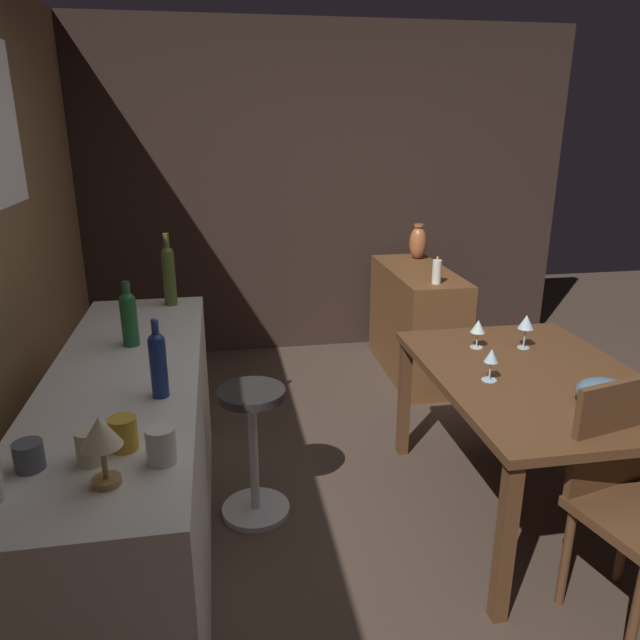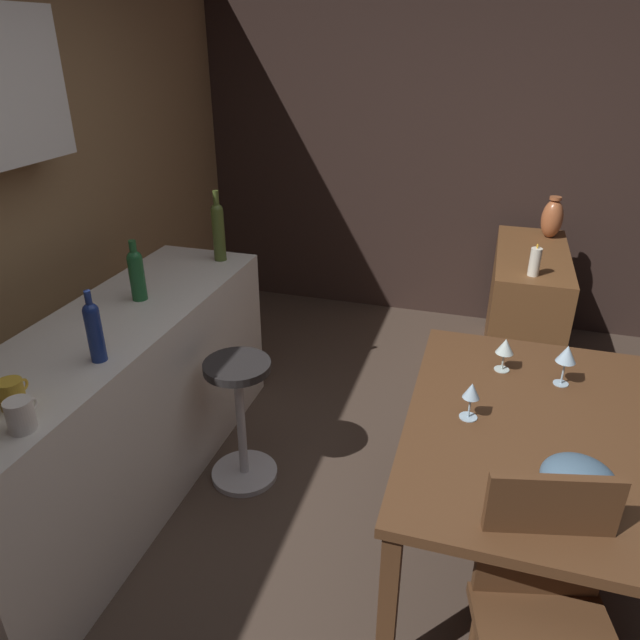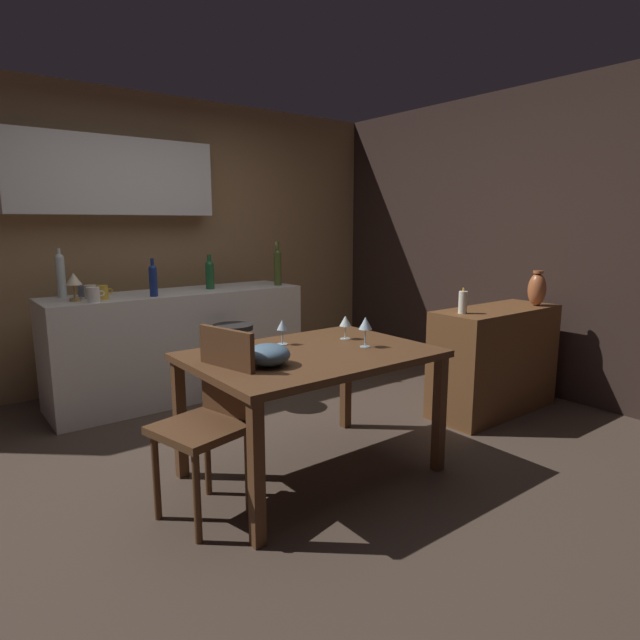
{
  "view_description": "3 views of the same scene",
  "coord_description": "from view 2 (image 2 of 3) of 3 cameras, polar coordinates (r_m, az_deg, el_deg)",
  "views": [
    {
      "loc": [
        -2.3,
        1.0,
        1.85
      ],
      "look_at": [
        0.74,
        0.48,
        0.82
      ],
      "focal_mm": 33.35,
      "sensor_mm": 36.0,
      "label": 1
    },
    {
      "loc": [
        -1.91,
        -0.16,
        2.05
      ],
      "look_at": [
        0.63,
        0.6,
        0.75
      ],
      "focal_mm": 32.75,
      "sensor_mm": 36.0,
      "label": 2
    },
    {
      "loc": [
        -1.71,
        -2.78,
        1.46
      ],
      "look_at": [
        0.72,
        0.38,
        0.73
      ],
      "focal_mm": 29.61,
      "sensor_mm": 36.0,
      "label": 3
    }
  ],
  "objects": [
    {
      "name": "sideboard_cabinet",
      "position": [
        4.05,
        19.28,
        0.74
      ],
      "size": [
        1.1,
        0.44,
        0.82
      ],
      "primitive_type": "cube",
      "color": "brown",
      "rests_on": "ground_plane"
    },
    {
      "name": "ground_plane",
      "position": [
        2.8,
        8.69,
        -21.18
      ],
      "size": [
        9.0,
        9.0,
        0.0
      ],
      "primitive_type": "plane",
      "color": "#47382D"
    },
    {
      "name": "wine_glass_center",
      "position": [
        2.6,
        17.64,
        -2.55
      ],
      "size": [
        0.08,
        0.08,
        0.15
      ],
      "color": "silver",
      "rests_on": "dining_table"
    },
    {
      "name": "chair_near_window",
      "position": [
        2.02,
        21.15,
        -25.34
      ],
      "size": [
        0.48,
        0.48,
        0.94
      ],
      "color": "#56351E",
      "rests_on": "ground_plane"
    },
    {
      "name": "pillar_candle_tall",
      "position": [
        3.5,
        20.25,
        5.35
      ],
      "size": [
        0.06,
        0.06,
        0.19
      ],
      "color": "white",
      "rests_on": "sideboard_cabinet"
    },
    {
      "name": "bar_stool",
      "position": [
        2.92,
        -7.75,
        -9.48
      ],
      "size": [
        0.34,
        0.34,
        0.67
      ],
      "color": "#262323",
      "rests_on": "ground_plane"
    },
    {
      "name": "vase_copper",
      "position": [
        4.22,
        21.74,
        9.22
      ],
      "size": [
        0.14,
        0.14,
        0.28
      ],
      "color": "#B26038",
      "rests_on": "sideboard_cabinet"
    },
    {
      "name": "wall_side_right",
      "position": [
        4.54,
        11.09,
        16.19
      ],
      "size": [
        0.1,
        4.4,
        2.6
      ],
      "primitive_type": "cube",
      "color": "#33231E",
      "rests_on": "ground_plane"
    },
    {
      "name": "wine_bottle_green",
      "position": [
        2.89,
        -17.5,
        4.46
      ],
      "size": [
        0.07,
        0.07,
        0.3
      ],
      "color": "#1E592D",
      "rests_on": "kitchen_counter"
    },
    {
      "name": "cup_white",
      "position": [
        2.11,
        -27.22,
        -8.27
      ],
      "size": [
        0.12,
        0.09,
        0.11
      ],
      "color": "white",
      "rests_on": "kitchen_counter"
    },
    {
      "name": "kitchen_counter",
      "position": [
        2.94,
        -19.14,
        -8.43
      ],
      "size": [
        2.1,
        0.6,
        0.9
      ],
      "primitive_type": "cube",
      "color": "silver",
      "rests_on": "ground_plane"
    },
    {
      "name": "wine_glass_left",
      "position": [
        2.57,
        22.97,
        -3.17
      ],
      "size": [
        0.08,
        0.08,
        0.18
      ],
      "color": "silver",
      "rests_on": "dining_table"
    },
    {
      "name": "fruit_bowl",
      "position": [
        2.05,
        23.93,
        -14.08
      ],
      "size": [
        0.23,
        0.23,
        0.11
      ],
      "primitive_type": "ellipsoid",
      "color": "slate",
      "rests_on": "dining_table"
    },
    {
      "name": "wine_bottle_olive",
      "position": [
        3.31,
        -9.91,
        8.76
      ],
      "size": [
        0.07,
        0.07,
        0.39
      ],
      "color": "#475623",
      "rests_on": "kitchen_counter"
    },
    {
      "name": "cup_mustard",
      "position": [
        2.25,
        -27.88,
        -6.42
      ],
      "size": [
        0.12,
        0.08,
        0.1
      ],
      "color": "gold",
      "rests_on": "kitchen_counter"
    },
    {
      "name": "dining_table",
      "position": [
        2.4,
        20.2,
        -11.1
      ],
      "size": [
        1.35,
        0.96,
        0.74
      ],
      "color": "#56351E",
      "rests_on": "ground_plane"
    },
    {
      "name": "wine_glass_right",
      "position": [
        2.26,
        14.59,
        -6.82
      ],
      "size": [
        0.07,
        0.07,
        0.15
      ],
      "color": "silver",
      "rests_on": "dining_table"
    },
    {
      "name": "wine_bottle_cobalt",
      "position": [
        2.39,
        -21.21,
        -0.84
      ],
      "size": [
        0.06,
        0.06,
        0.3
      ],
      "color": "navy",
      "rests_on": "kitchen_counter"
    }
  ]
}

